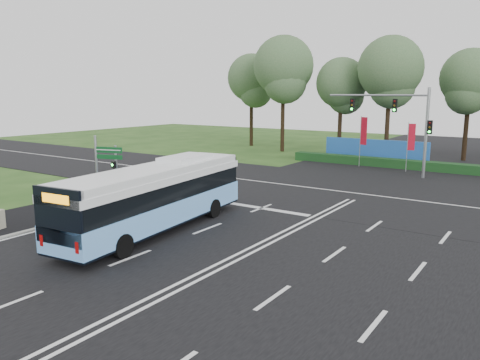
% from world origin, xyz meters
% --- Properties ---
extents(ground, '(120.00, 120.00, 0.00)m').
position_xyz_m(ground, '(0.00, 0.00, 0.00)').
color(ground, '#244617').
rests_on(ground, ground).
extents(road_main, '(20.00, 120.00, 0.04)m').
position_xyz_m(road_main, '(0.00, 0.00, 0.02)').
color(road_main, black).
rests_on(road_main, ground).
extents(road_cross, '(120.00, 14.00, 0.05)m').
position_xyz_m(road_cross, '(0.00, 12.00, 0.03)').
color(road_cross, black).
rests_on(road_cross, ground).
extents(bike_path, '(5.00, 18.00, 0.06)m').
position_xyz_m(bike_path, '(-12.50, -3.00, 0.03)').
color(bike_path, black).
rests_on(bike_path, ground).
extents(kerb_strip, '(0.25, 18.00, 0.12)m').
position_xyz_m(kerb_strip, '(-10.10, -3.00, 0.06)').
color(kerb_strip, gray).
rests_on(kerb_strip, ground).
extents(city_bus, '(3.74, 11.97, 3.38)m').
position_xyz_m(city_bus, '(-5.14, -1.54, 1.70)').
color(city_bus, '#6EB3FF').
rests_on(city_bus, ground).
extents(pedestrian_signal, '(0.33, 0.42, 3.56)m').
position_xyz_m(pedestrian_signal, '(-10.90, 1.00, 1.94)').
color(pedestrian_signal, gray).
rests_on(pedestrian_signal, ground).
extents(street_sign, '(1.62, 0.55, 4.30)m').
position_xyz_m(street_sign, '(-9.95, -0.74, 2.69)').
color(street_sign, gray).
rests_on(street_sign, ground).
extents(banner_flag_left, '(0.66, 0.21, 4.58)m').
position_xyz_m(banner_flag_left, '(-3.98, 23.30, 2.99)').
color(banner_flag_left, gray).
rests_on(banner_flag_left, ground).
extents(banner_flag_mid, '(0.57, 0.29, 4.17)m').
position_xyz_m(banner_flag_mid, '(0.26, 22.95, 2.73)').
color(banner_flag_mid, gray).
rests_on(banner_flag_mid, ground).
extents(traffic_light_gantry, '(8.41, 0.28, 7.00)m').
position_xyz_m(traffic_light_gantry, '(0.21, 20.50, 4.66)').
color(traffic_light_gantry, gray).
rests_on(traffic_light_gantry, ground).
extents(hedge, '(22.00, 1.20, 0.80)m').
position_xyz_m(hedge, '(0.00, 24.50, 0.40)').
color(hedge, '#153C19').
rests_on(hedge, ground).
extents(blue_hoarding, '(10.00, 0.30, 2.20)m').
position_xyz_m(blue_hoarding, '(-4.00, 27.00, 1.10)').
color(blue_hoarding, '#215BB3').
rests_on(blue_hoarding, ground).
extents(eucalyptus_row, '(53.86, 9.75, 12.91)m').
position_xyz_m(eucalyptus_row, '(1.39, 30.97, 8.41)').
color(eucalyptus_row, black).
rests_on(eucalyptus_row, ground).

